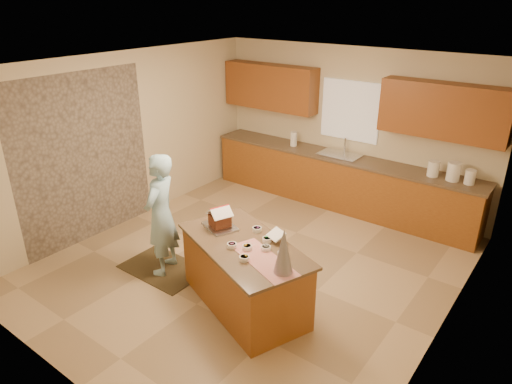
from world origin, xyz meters
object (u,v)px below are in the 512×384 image
island_base (245,276)px  gingerbread_house (220,218)px  tinsel_tree (284,251)px  boy (161,215)px

island_base → gingerbread_house: (-0.49, 0.14, 0.56)m
island_base → gingerbread_house: gingerbread_house is taller
island_base → tinsel_tree: tinsel_tree is taller
boy → gingerbread_house: bearing=83.8°
island_base → boy: boy is taller
tinsel_tree → gingerbread_house: tinsel_tree is taller
island_base → gingerbread_house: 0.75m
island_base → tinsel_tree: 0.99m
boy → gingerbread_house: boy is taller
tinsel_tree → gingerbread_house: (-1.17, 0.36, -0.13)m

